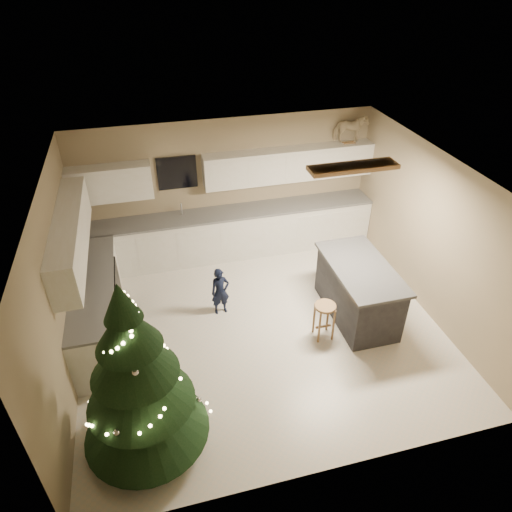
# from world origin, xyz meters

# --- Properties ---
(ground_plane) EXTENTS (5.50, 5.50, 0.00)m
(ground_plane) POSITION_xyz_m (0.00, 0.00, 0.00)
(ground_plane) COLOR beige
(room_shell) EXTENTS (5.52, 5.02, 2.61)m
(room_shell) POSITION_xyz_m (0.02, 0.00, 1.75)
(room_shell) COLOR gray
(room_shell) RESTS_ON ground_plane
(cabinetry) EXTENTS (5.50, 3.20, 2.00)m
(cabinetry) POSITION_xyz_m (-0.91, 1.65, 0.76)
(cabinetry) COLOR silver
(cabinetry) RESTS_ON ground_plane
(island) EXTENTS (0.90, 1.70, 0.95)m
(island) POSITION_xyz_m (1.58, -0.06, 0.48)
(island) COLOR black
(island) RESTS_ON ground_plane
(bar_stool) EXTENTS (0.32, 0.32, 0.62)m
(bar_stool) POSITION_xyz_m (0.87, -0.41, 0.46)
(bar_stool) COLOR #936944
(bar_stool) RESTS_ON ground_plane
(christmas_tree) EXTENTS (1.53, 1.48, 2.44)m
(christmas_tree) POSITION_xyz_m (-1.85, -1.60, 1.00)
(christmas_tree) COLOR #3F2816
(christmas_tree) RESTS_ON ground_plane
(toddler) EXTENTS (0.33, 0.23, 0.84)m
(toddler) POSITION_xyz_m (-0.55, 0.55, 0.42)
(toddler) COLOR black
(toddler) RESTS_ON ground_plane
(rocking_horse) EXTENTS (0.63, 0.35, 0.52)m
(rocking_horse) POSITION_xyz_m (2.30, 2.33, 2.27)
(rocking_horse) COLOR #936944
(rocking_horse) RESTS_ON cabinetry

